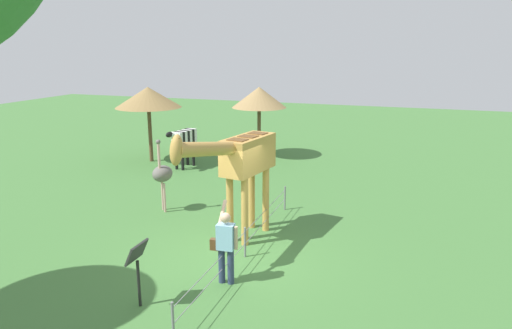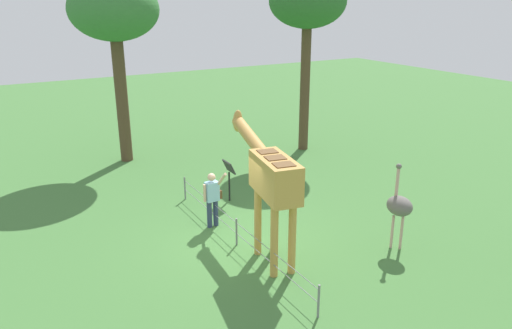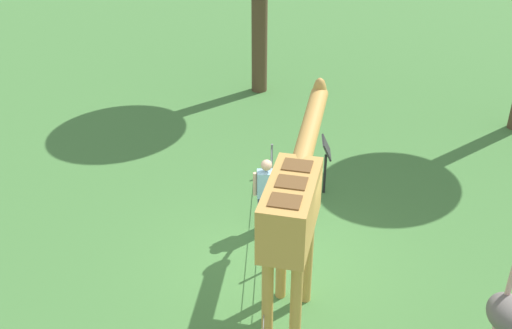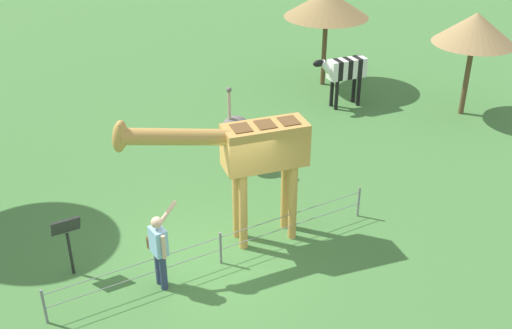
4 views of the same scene
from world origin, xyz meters
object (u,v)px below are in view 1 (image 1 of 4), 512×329
at_px(ostrich, 162,174).
at_px(visitor, 225,243).
at_px(zebra, 183,140).
at_px(shade_hut_near, 148,98).
at_px(shade_hut_far, 259,98).
at_px(giraffe, 241,161).
at_px(info_sign, 137,261).

bearing_deg(ostrich, visitor, 45.11).
distance_m(zebra, shade_hut_near, 2.53).
distance_m(shade_hut_near, shade_hut_far, 4.76).
xyz_separation_m(shade_hut_near, shade_hut_far, (-2.30, 4.17, -0.09)).
xyz_separation_m(zebra, shade_hut_near, (-0.55, -1.88, 1.60)).
xyz_separation_m(giraffe, ostrich, (-1.27, -3.02, -0.94)).
bearing_deg(info_sign, visitor, 138.77).
relative_size(visitor, ostrich, 0.76).
xyz_separation_m(giraffe, zebra, (-6.11, -4.86, -0.96)).
height_order(zebra, shade_hut_near, shade_hut_near).
distance_m(ostrich, shade_hut_far, 7.85).
bearing_deg(shade_hut_far, info_sign, 8.26).
xyz_separation_m(ostrich, info_sign, (4.88, 2.28, -0.23)).
bearing_deg(ostrich, giraffe, 67.26).
distance_m(giraffe, shade_hut_far, 9.34).
relative_size(giraffe, info_sign, 2.95).
distance_m(giraffe, ostrich, 3.41).
distance_m(giraffe, zebra, 7.86).
bearing_deg(shade_hut_near, ostrich, 34.57).
distance_m(visitor, info_sign, 1.86).
relative_size(zebra, ostrich, 0.81).
height_order(giraffe, shade_hut_far, giraffe).
bearing_deg(shade_hut_near, giraffe, 45.34).
height_order(visitor, info_sign, visitor).
xyz_separation_m(visitor, ostrich, (-3.49, -3.50, 0.27)).
xyz_separation_m(shade_hut_near, info_sign, (10.28, 5.99, -1.82)).
bearing_deg(giraffe, info_sign, -11.64).
height_order(giraffe, ostrich, giraffe).
bearing_deg(shade_hut_near, zebra, 73.64).
xyz_separation_m(giraffe, shade_hut_far, (-8.96, -2.57, 0.55)).
xyz_separation_m(zebra, info_sign, (9.73, 4.11, -0.21)).
xyz_separation_m(visitor, shade_hut_far, (-11.18, -3.05, 1.77)).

